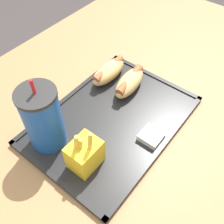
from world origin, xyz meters
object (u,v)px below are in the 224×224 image
object	(u,v)px
soda_cup	(43,118)
hot_dog_far	(109,71)
sauce_cup_mayo	(150,137)
fries_carton	(85,154)
hot_dog_near	(129,82)

from	to	relation	value
soda_cup	hot_dog_far	world-z (taller)	soda_cup
soda_cup	sauce_cup_mayo	bearing A→B (deg)	-51.89
hot_dog_far	sauce_cup_mayo	size ratio (longest dim) A/B	2.56
fries_carton	sauce_cup_mayo	distance (m)	0.17
fries_carton	sauce_cup_mayo	bearing A→B (deg)	-29.06
hot_dog_far	fries_carton	size ratio (longest dim) A/B	1.11
hot_dog_near	fries_carton	distance (m)	0.26
soda_cup	fries_carton	size ratio (longest dim) A/B	1.67
soda_cup	sauce_cup_mayo	distance (m)	0.26
hot_dog_far	hot_dog_near	distance (m)	0.07
soda_cup	hot_dog_far	bearing A→B (deg)	5.34
soda_cup	fries_carton	bearing A→B (deg)	-86.48
fries_carton	sauce_cup_mayo	xyz separation A→B (m)	(0.14, -0.08, -0.03)
soda_cup	sauce_cup_mayo	world-z (taller)	soda_cup
hot_dog_near	sauce_cup_mayo	size ratio (longest dim) A/B	2.65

